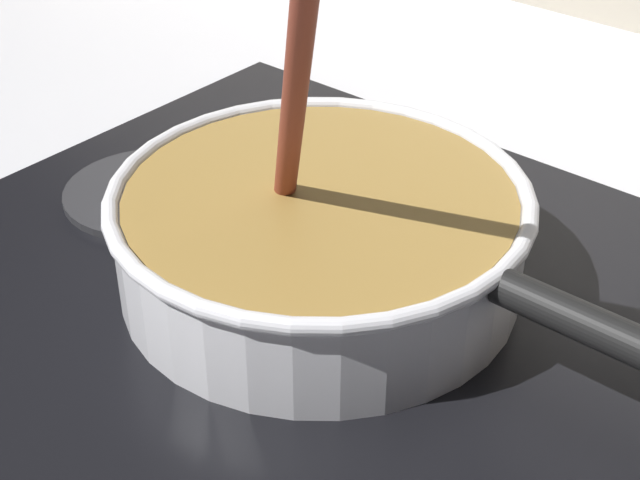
{
  "coord_description": "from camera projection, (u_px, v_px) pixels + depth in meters",
  "views": [
    {
      "loc": [
        0.35,
        -0.19,
        0.39
      ],
      "look_at": [
        0.02,
        0.2,
        0.05
      ],
      "focal_mm": 54.05,
      "sensor_mm": 36.0,
      "label": 1
    }
  ],
  "objects": [
    {
      "name": "hob_plate",
      "position": [
        320.0,
        289.0,
        0.65
      ],
      "size": [
        0.56,
        0.48,
        0.01
      ],
      "primitive_type": "cube",
      "color": "black",
      "rests_on": "ground"
    },
    {
      "name": "ground",
      "position": [
        68.0,
        480.0,
        0.54
      ],
      "size": [
        2.4,
        1.6,
        0.04
      ],
      "primitive_type": "cube",
      "color": "#B7B7BC"
    },
    {
      "name": "cooking_pan",
      "position": [
        322.0,
        234.0,
        0.62
      ],
      "size": [
        0.43,
        0.27,
        0.29
      ],
      "color": "silver",
      "rests_on": "hob_plate"
    },
    {
      "name": "burner_ring",
      "position": [
        320.0,
        277.0,
        0.64
      ],
      "size": [
        0.17,
        0.17,
        0.01
      ],
      "primitive_type": "torus",
      "color": "#592D0C",
      "rests_on": "hob_plate"
    },
    {
      "name": "spare_burner",
      "position": [
        148.0,
        192.0,
        0.73
      ],
      "size": [
        0.13,
        0.13,
        0.01
      ],
      "primitive_type": "cylinder",
      "color": "#262628",
      "rests_on": "hob_plate"
    }
  ]
}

